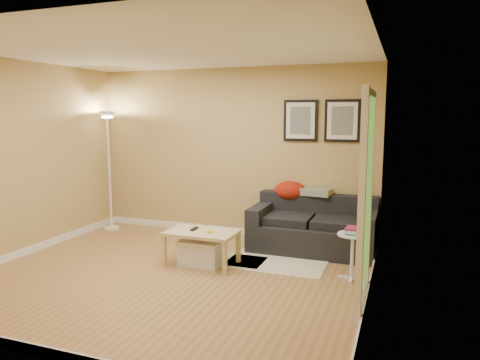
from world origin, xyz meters
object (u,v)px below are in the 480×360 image
Objects in this scene: floor_lamp at (110,174)px; coffee_table at (202,248)px; sofa at (313,224)px; book_stack at (354,230)px; side_table at (352,256)px; storage_bin at (202,252)px.

coffee_table is at bearing -27.56° from floor_lamp.
sofa reaches higher than coffee_table.
sofa reaches higher than book_stack.
book_stack is at bearing -13.74° from floor_lamp.
side_table is (1.83, 0.15, 0.05)m from coffee_table.
coffee_table is (-1.19, -1.09, -0.16)m from sofa.
storage_bin is at bearing -137.87° from sofa.
book_stack is 0.12× the size of floor_lamp.
book_stack reaches higher than side_table.
floor_lamp reaches higher than side_table.
floor_lamp is (-4.02, 0.99, 0.65)m from side_table.
sofa is at bearing 55.45° from coffee_table.
sofa reaches higher than storage_bin.
side_table is at bearing -171.66° from book_stack.
coffee_table is at bearing -137.56° from sofa.
floor_lamp reaches higher than book_stack.
coffee_table reaches higher than storage_bin.
book_stack is (1.85, 0.15, 0.41)m from storage_bin.
coffee_table is at bearing -49.27° from storage_bin.
coffee_table is 1.88m from book_stack.
side_table is 2.27× the size of book_stack.
sofa is 1.63m from storage_bin.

